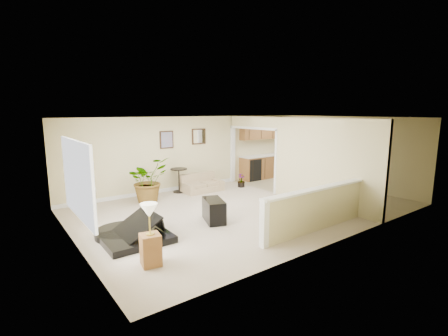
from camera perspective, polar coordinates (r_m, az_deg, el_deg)
floor at (r=9.27m, az=3.97°, el=-6.87°), size 9.00×9.00×0.00m
back_wall at (r=11.41m, az=-5.76°, el=2.73°), size 9.00×0.04×2.50m
front_wall at (r=7.02m, az=20.17°, el=-2.42°), size 9.00×0.04×2.50m
left_wall at (r=7.01m, az=-25.25°, el=-2.79°), size 0.04×6.00×2.50m
right_wall at (r=12.36m, az=20.17°, el=2.72°), size 0.04×6.00×2.50m
ceiling at (r=8.87m, az=4.16°, el=8.78°), size 9.00×6.00×0.04m
kitchen_vinyl at (r=11.49m, az=16.06°, el=-3.89°), size 2.70×6.00×0.01m
interior_partition at (r=10.40m, az=10.72°, el=1.73°), size 0.18×5.99×2.50m
pony_half_wall at (r=7.65m, az=15.76°, el=-6.84°), size 3.42×0.22×1.00m
left_window at (r=6.49m, az=-24.37°, el=-1.88°), size 0.05×2.15×1.45m
wall_art_left at (r=10.88m, az=-10.05°, el=4.92°), size 0.48×0.04×0.58m
wall_mirror at (r=11.48m, az=-4.44°, el=5.55°), size 0.55×0.04×0.55m
kitchen_cabinets at (r=13.16m, az=6.91°, el=2.00°), size 2.36×0.65×2.33m
piano at (r=7.10m, az=-15.94°, el=-8.06°), size 1.61×1.67×1.27m
piano_bench at (r=8.03m, az=-1.80°, el=-7.47°), size 0.68×0.92×0.55m
loveseat at (r=11.02m, az=-4.00°, el=-2.55°), size 1.35×0.77×0.77m
accent_table at (r=10.88m, az=-7.94°, el=-1.59°), size 0.56×0.56×0.81m
palm_plant at (r=9.90m, az=-13.24°, el=-2.12°), size 1.46×1.35×1.33m
small_plant at (r=11.60m, az=3.04°, el=-2.38°), size 0.27×0.27×0.47m
lamp_stand at (r=5.93m, az=-12.84°, el=-12.14°), size 0.38×0.38×1.12m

